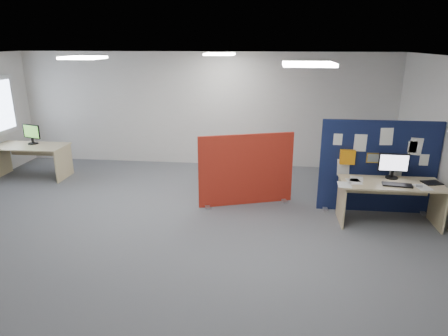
# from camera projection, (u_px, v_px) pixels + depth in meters

# --- Properties ---
(floor) EXTENTS (9.00, 9.00, 0.00)m
(floor) POSITION_uv_depth(u_px,v_px,m) (172.00, 224.00, 6.70)
(floor) COLOR #54575C
(floor) RESTS_ON ground
(ceiling) EXTENTS (9.00, 7.00, 0.02)m
(ceiling) POSITION_uv_depth(u_px,v_px,m) (165.00, 57.00, 5.87)
(ceiling) COLOR white
(ceiling) RESTS_ON wall_back
(wall_back) EXTENTS (9.00, 0.02, 2.70)m
(wall_back) POSITION_uv_depth(u_px,v_px,m) (204.00, 110.00, 9.60)
(wall_back) COLOR silver
(wall_back) RESTS_ON floor
(wall_front) EXTENTS (9.00, 0.02, 2.70)m
(wall_front) POSITION_uv_depth(u_px,v_px,m) (54.00, 264.00, 2.97)
(wall_front) COLOR silver
(wall_front) RESTS_ON floor
(ceiling_lights) EXTENTS (4.10, 4.10, 0.04)m
(ceiling_lights) POSITION_uv_depth(u_px,v_px,m) (195.00, 58.00, 6.48)
(ceiling_lights) COLOR white
(ceiling_lights) RESTS_ON ceiling
(navy_divider) EXTENTS (2.00, 0.30, 1.65)m
(navy_divider) POSITION_uv_depth(u_px,v_px,m) (377.00, 167.00, 6.98)
(navy_divider) COLOR #0F173A
(navy_divider) RESTS_ON floor
(main_desk) EXTENTS (1.60, 0.71, 0.73)m
(main_desk) POSITION_uv_depth(u_px,v_px,m) (389.00, 192.00, 6.59)
(main_desk) COLOR #C8B580
(main_desk) RESTS_ON floor
(monitor_main) EXTENTS (0.49, 0.20, 0.43)m
(monitor_main) POSITION_uv_depth(u_px,v_px,m) (393.00, 165.00, 6.63)
(monitor_main) COLOR black
(monitor_main) RESTS_ON main_desk
(keyboard) EXTENTS (0.47, 0.25, 0.02)m
(keyboard) POSITION_uv_depth(u_px,v_px,m) (397.00, 185.00, 6.36)
(keyboard) COLOR black
(keyboard) RESTS_ON main_desk
(mouse) EXTENTS (0.11, 0.08, 0.03)m
(mouse) POSITION_uv_depth(u_px,v_px,m) (419.00, 186.00, 6.30)
(mouse) COLOR #A8A9AE
(mouse) RESTS_ON main_desk
(paper_tray) EXTENTS (0.33, 0.29, 0.01)m
(paper_tray) POSITION_uv_depth(u_px,v_px,m) (432.00, 183.00, 6.47)
(paper_tray) COLOR black
(paper_tray) RESTS_ON main_desk
(red_divider) EXTENTS (1.71, 0.62, 1.34)m
(red_divider) POSITION_uv_depth(u_px,v_px,m) (246.00, 170.00, 7.34)
(red_divider) COLOR maroon
(red_divider) RESTS_ON floor
(second_desk) EXTENTS (1.57, 0.79, 0.73)m
(second_desk) POSITION_uv_depth(u_px,v_px,m) (32.00, 153.00, 8.88)
(second_desk) COLOR #C8B580
(second_desk) RESTS_ON floor
(monitor_second) EXTENTS (0.47, 0.22, 0.44)m
(monitor_second) POSITION_uv_depth(u_px,v_px,m) (32.00, 133.00, 8.86)
(monitor_second) COLOR black
(monitor_second) RESTS_ON second_desk
(office_chair) EXTENTS (0.80, 0.78, 1.20)m
(office_chair) POSITION_uv_depth(u_px,v_px,m) (255.00, 163.00, 7.69)
(office_chair) COLOR black
(office_chair) RESTS_ON floor
(desk_papers) EXTENTS (1.45, 0.63, 0.00)m
(desk_papers) POSITION_uv_depth(u_px,v_px,m) (369.00, 183.00, 6.47)
(desk_papers) COLOR white
(desk_papers) RESTS_ON main_desk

